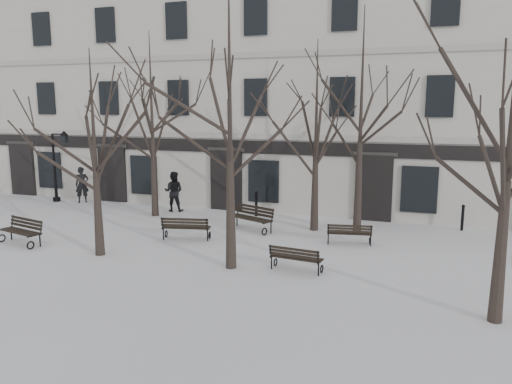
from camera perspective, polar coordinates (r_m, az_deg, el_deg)
The scene contains 17 objects.
ground at distance 16.07m, azimuth -2.78°, elevation -8.42°, with size 100.00×100.00×0.00m, color white.
building at distance 27.69m, azimuth 7.47°, elevation 10.79°, with size 40.40×10.20×11.40m.
tree_1 at distance 17.30m, azimuth -18.09°, elevation 6.88°, with size 4.80×4.80×6.85m.
tree_2 at distance 15.08m, azimuth -3.05°, elevation 12.50°, with size 6.42×6.42×9.17m.
tree_4 at distance 23.06m, azimuth -11.87°, elevation 10.00°, with size 5.79×5.79×8.27m.
tree_5 at distance 20.01m, azimuth 6.92°, elevation 8.92°, with size 5.30×5.30×7.57m.
tree_6 at distance 19.73m, azimuth 11.99°, elevation 10.85°, with size 6.10×6.10×8.71m.
bench_0 at distance 20.26m, azimuth -25.22°, elevation -3.99°, with size 1.97×1.09×0.95m.
bench_1 at distance 19.08m, azimuth -8.01°, elevation -4.00°, with size 1.89×1.03×0.91m.
bench_2 at distance 15.44m, azimuth 4.57°, elevation -7.48°, with size 1.67×0.75×0.81m.
bench_3 at distance 20.32m, azimuth -0.54°, elevation -2.90°, with size 2.08×1.41×1.00m.
bench_4 at distance 18.58m, azimuth 10.62°, elevation -4.63°, with size 1.68×0.87×0.81m.
lamp_post at distance 28.10m, azimuth -21.68°, elevation 3.30°, with size 1.17×0.43×3.73m.
bollard_a at distance 22.91m, azimuth 0.03°, elevation -1.25°, with size 0.15×0.15×1.15m.
bollard_b at distance 21.95m, azimuth 22.54°, elevation -2.61°, with size 0.14×0.14×1.08m.
pedestrian_a at distance 27.76m, azimuth -19.15°, elevation -1.13°, with size 0.68×0.45×1.87m, color black.
pedestrian_b at distance 24.39m, azimuth -9.33°, elevation -2.17°, with size 0.94×0.73×1.93m, color black.
Camera 1 is at (5.79, -14.11, 5.05)m, focal length 35.00 mm.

